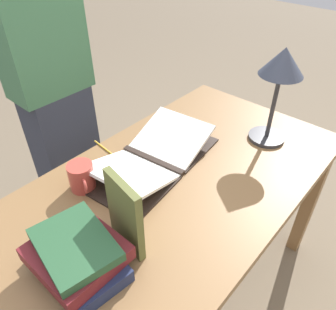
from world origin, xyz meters
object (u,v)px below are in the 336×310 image
Objects in this scene: reading_lamp at (281,72)px; person_reader at (51,84)px; open_book at (152,157)px; book_standing_upright at (125,215)px; book_stack_tall at (78,255)px; coffee_mug at (82,177)px; pencil at (104,148)px.

person_reader is at bearing -62.26° from reading_lamp.
open_book is 1.47× the size of reading_lamp.
book_standing_upright is 0.80m from reading_lamp.
book_stack_tall reaches higher than open_book.
coffee_mug is at bearing -128.52° from book_stack_tall.
person_reader reaches higher than book_stack_tall.
book_standing_upright is at bearing 58.38° from pencil.
reading_lamp is at bearing -62.26° from person_reader.
coffee_mug reaches higher than open_book.
open_book is 0.59m from reading_lamp.
pencil is (0.52, -0.47, -0.31)m from reading_lamp.
reading_lamp reaches higher than coffee_mug.
book_stack_tall is 0.16× the size of person_reader.
book_stack_tall is (0.48, 0.17, 0.03)m from open_book.
open_book is 4.19× the size of pencil.
open_book is 0.40m from book_standing_upright.
open_book is 0.28m from coffee_mug.
open_book is 0.51m from book_stack_tall.
reading_lamp reaches higher than book_stack_tall.
person_reader is at bearing -114.76° from coffee_mug.
book_stack_tall is at bearing 13.00° from open_book.
pencil is (-0.26, -0.42, -0.12)m from book_standing_upright.
book_standing_upright is at bearing 78.59° from coffee_mug.
reading_lamp reaches higher than pencil.
book_standing_upright is (0.33, 0.21, 0.10)m from open_book.
open_book is 0.33× the size of person_reader.
open_book is 0.64m from person_reader.
coffee_mug is (0.27, -0.09, 0.02)m from open_book.
person_reader is (-0.46, -0.81, 0.08)m from book_stack_tall.
open_book is 4.99× the size of coffee_mug.
coffee_mug is 0.61m from person_reader.
reading_lamp reaches higher than open_book.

